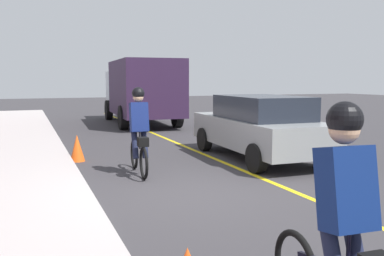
# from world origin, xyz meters

# --- Properties ---
(ground_plane) EXTENTS (80.00, 80.00, 0.00)m
(ground_plane) POSITION_xyz_m (0.00, 0.00, 0.00)
(ground_plane) COLOR #363437
(lane_line_centre) EXTENTS (36.00, 0.12, 0.01)m
(lane_line_centre) POSITION_xyz_m (0.00, -1.60, 0.00)
(lane_line_centre) COLOR yellow
(lane_line_centre) RESTS_ON ground
(cyclist_lead) EXTENTS (1.71, 0.38, 1.83)m
(cyclist_lead) POSITION_xyz_m (1.68, 0.59, 0.91)
(cyclist_lead) COLOR black
(cyclist_lead) RESTS_ON ground
(cyclist_follow) EXTENTS (1.71, 0.38, 1.83)m
(cyclist_follow) POSITION_xyz_m (-4.32, 0.65, 0.91)
(cyclist_follow) COLOR black
(cyclist_follow) RESTS_ON ground
(patrol_sedan) EXTENTS (4.46, 2.05, 1.58)m
(patrol_sedan) POSITION_xyz_m (2.29, -2.64, 0.82)
(patrol_sedan) COLOR gray
(patrol_sedan) RESTS_ON ground
(box_truck_background) EXTENTS (6.83, 2.84, 2.78)m
(box_truck_background) POSITION_xyz_m (11.35, -2.05, 1.55)
(box_truck_background) COLOR #2D1B37
(box_truck_background) RESTS_ON ground
(traffic_cone_far) EXTENTS (0.36, 0.36, 0.65)m
(traffic_cone_far) POSITION_xyz_m (3.63, 1.63, 0.33)
(traffic_cone_far) COLOR #F05918
(traffic_cone_far) RESTS_ON ground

